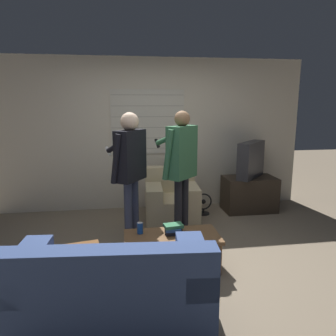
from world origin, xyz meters
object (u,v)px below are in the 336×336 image
Objects in this scene: book_stack at (173,229)px; spare_remote at (168,232)px; tv at (251,160)px; couch_blue at (110,292)px; person_left_standing at (130,162)px; person_right_standing at (181,161)px; armchair_beige at (171,201)px; floor_fan at (203,205)px; soda_can at (140,228)px; coffee_table at (172,239)px.

book_stack is 1.63× the size of spare_remote.
tv is at bearing 66.20° from spare_remote.
couch_blue is 0.98× the size of person_left_standing.
person_right_standing is 7.78× the size of book_stack.
armchair_beige is 3.89× the size of book_stack.
soda_can is at bearing -125.85° from floor_fan.
soda_can reaches higher than coffee_table.
floor_fan is at bearing 65.56° from couch_blue.
couch_blue reaches higher than floor_fan.
floor_fan is at bearing -41.71° from tv.
person_right_standing is (-1.40, -1.10, 0.21)m from tv.
coffee_table reaches higher than floor_fan.
soda_can is at bearing -164.65° from spare_remote.
tv is (2.27, 2.66, 0.56)m from couch_blue.
person_left_standing is (-0.42, 0.75, 0.74)m from coffee_table.
armchair_beige is 2.44× the size of floor_fan.
book_stack is at bearing -113.28° from person_left_standing.
tv is 1.09m from floor_fan.
tv reaches higher than coffee_table.
soda_can is at bearing -138.41° from person_left_standing.
floor_fan is (0.57, 0.21, -0.16)m from armchair_beige.
coffee_table is 2.96× the size of floor_fan.
spare_remote is (0.62, 0.97, 0.08)m from couch_blue.
floor_fan is (0.78, 1.66, -0.29)m from book_stack.
soda_can is (0.31, 1.00, 0.14)m from couch_blue.
person_left_standing reaches higher than tv.
couch_blue is 7.57× the size of book_stack.
couch_blue reaches higher than soda_can.
person_left_standing is at bearing 128.28° from person_right_standing.
spare_remote reaches higher than coffee_table.
person_right_standing is 12.67× the size of spare_remote.
person_right_standing is at bearing 93.37° from armchair_beige.
coffee_table is (0.65, 0.89, 0.03)m from couch_blue.
person_right_standing is at bearing 45.02° from soda_can.
armchair_beige is at bearing 81.73° from book_stack.
couch_blue is at bearing -102.02° from spare_remote.
armchair_beige is 1.25m from person_left_standing.
armchair_beige is at bearing 99.86° from spare_remote.
floor_fan is (0.84, 1.62, -0.24)m from spare_remote.
soda_can is 0.36× the size of floor_fan.
couch_blue is 3.54m from tv.
floor_fan is (0.81, 1.70, -0.19)m from coffee_table.
person_right_standing is (0.64, -0.07, 0.00)m from person_left_standing.
couch_blue is 13.28× the size of soda_can.
person_right_standing is (0.22, 0.68, 0.74)m from coffee_table.
person_left_standing is (0.24, 1.64, 0.77)m from couch_blue.
soda_can is (-1.96, -1.66, -0.43)m from tv.
person_left_standing is 1.05m from book_stack.
couch_blue is at bearing 73.57° from armchair_beige.
tv is (1.62, 1.77, 0.53)m from coffee_table.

